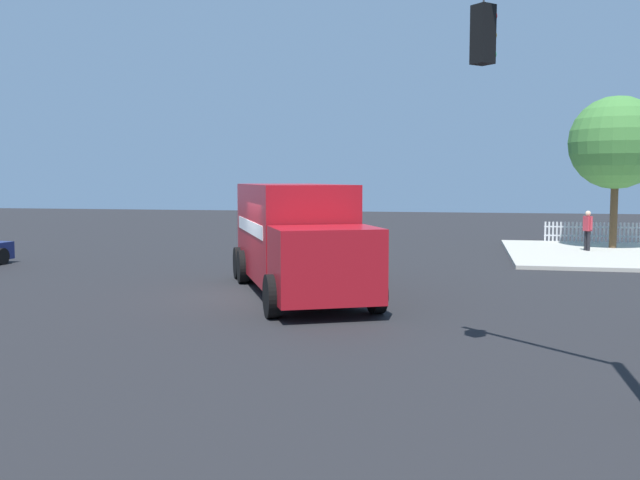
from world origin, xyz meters
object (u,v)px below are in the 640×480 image
Objects in this scene: pedestrian_near_corner at (588,228)px; shade_tree_near at (616,143)px; traffic_light_primary at (601,103)px; delivery_truck at (296,237)px.

shade_tree_near reaches higher than pedestrian_near_corner.
shade_tree_near is at bearing -130.44° from pedestrian_near_corner.
traffic_light_primary is at bearing 81.19° from pedestrian_near_corner.
delivery_truck is at bearing 51.92° from shade_tree_near.
traffic_light_primary is at bearing 78.52° from shade_tree_near.
pedestrian_near_corner is 4.14m from shade_tree_near.
shade_tree_near is (-1.31, -1.54, 3.62)m from pedestrian_near_corner.
delivery_truck is 1.27× the size of shade_tree_near.
pedestrian_near_corner is (-9.61, -12.39, -0.46)m from delivery_truck.
traffic_light_primary is 0.98× the size of shade_tree_near.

